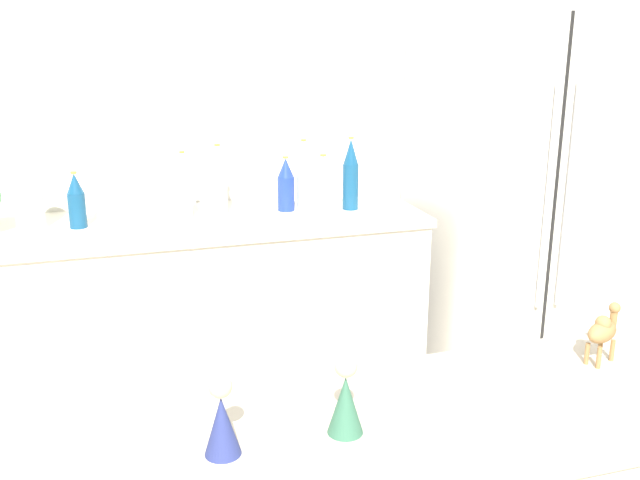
% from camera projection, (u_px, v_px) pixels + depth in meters
% --- Properties ---
extents(wall_back, '(8.00, 0.06, 2.55)m').
position_uv_depth(wall_back, '(237.00, 121.00, 3.32)').
color(wall_back, silver).
rests_on(wall_back, ground_plane).
extents(back_counter, '(1.98, 0.63, 0.91)m').
position_uv_depth(back_counter, '(199.00, 317.00, 3.18)').
color(back_counter, silver).
rests_on(back_counter, ground_plane).
extents(refrigerator, '(0.86, 0.70, 1.79)m').
position_uv_depth(refrigerator, '(512.00, 200.00, 3.42)').
color(refrigerator, silver).
rests_on(refrigerator, ground_plane).
extents(paper_towel_roll, '(0.11, 0.11, 0.25)m').
position_uv_depth(paper_towel_roll, '(29.00, 200.00, 2.85)').
color(paper_towel_roll, white).
rests_on(paper_towel_roll, back_counter).
extents(back_bottle_0, '(0.08, 0.08, 0.24)m').
position_uv_depth(back_bottle_0, '(286.00, 185.00, 3.16)').
color(back_bottle_0, navy).
rests_on(back_bottle_0, back_counter).
extents(back_bottle_1, '(0.06, 0.06, 0.29)m').
position_uv_depth(back_bottle_1, '(184.00, 187.00, 3.01)').
color(back_bottle_1, '#B2B7BC').
rests_on(back_bottle_1, back_counter).
extents(back_bottle_2, '(0.07, 0.07, 0.23)m').
position_uv_depth(back_bottle_2, '(76.00, 201.00, 2.89)').
color(back_bottle_2, navy).
rests_on(back_bottle_2, back_counter).
extents(back_bottle_3, '(0.07, 0.07, 0.31)m').
position_uv_depth(back_bottle_3, '(304.00, 176.00, 3.19)').
color(back_bottle_3, '#B2B7BC').
rests_on(back_bottle_3, back_counter).
extents(back_bottle_4, '(0.07, 0.07, 0.33)m').
position_uv_depth(back_bottle_4, '(351.00, 175.00, 3.17)').
color(back_bottle_4, navy).
rests_on(back_bottle_4, back_counter).
extents(back_bottle_5, '(0.08, 0.08, 0.24)m').
position_uv_depth(back_bottle_5, '(323.00, 181.00, 3.26)').
color(back_bottle_5, '#B2B7BC').
rests_on(back_bottle_5, back_counter).
extents(back_bottle_6, '(0.07, 0.07, 0.31)m').
position_uv_depth(back_bottle_6, '(219.00, 181.00, 3.09)').
color(back_bottle_6, '#B2B7BC').
rests_on(back_bottle_6, back_counter).
extents(camel_figurine, '(0.10, 0.08, 0.13)m').
position_uv_depth(camel_figurine, '(603.00, 330.00, 1.53)').
color(camel_figurine, olive).
rests_on(camel_figurine, bar_counter).
extents(wise_man_figurine_blue, '(0.06, 0.06, 0.15)m').
position_uv_depth(wise_man_figurine_blue, '(222.00, 421.00, 1.20)').
color(wise_man_figurine_blue, navy).
rests_on(wise_man_figurine_blue, bar_counter).
extents(wise_man_figurine_crimson, '(0.06, 0.06, 0.15)m').
position_uv_depth(wise_man_figurine_crimson, '(346.00, 400.00, 1.26)').
color(wise_man_figurine_crimson, '#33664C').
rests_on(wise_man_figurine_crimson, bar_counter).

